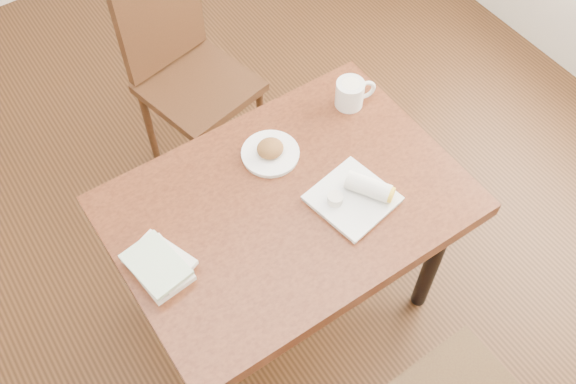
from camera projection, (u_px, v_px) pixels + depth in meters
ground at (288, 302)px, 2.67m from camera, size 4.00×5.00×0.01m
table at (288, 216)px, 2.12m from camera, size 1.11×0.79×0.75m
chair_far at (184, 65)px, 2.69m from camera, size 0.50×0.50×0.95m
plate_scone at (270, 152)px, 2.14m from camera, size 0.20×0.20×0.06m
coffee_mug at (351, 93)px, 2.25m from camera, size 0.15×0.10×0.10m
plate_burrito at (358, 195)px, 2.03m from camera, size 0.27×0.27×0.08m
book_stack at (158, 265)px, 1.89m from camera, size 0.19×0.23×0.05m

